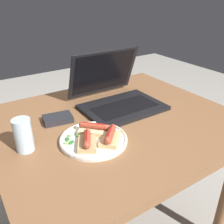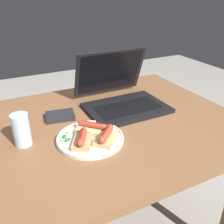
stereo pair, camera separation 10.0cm
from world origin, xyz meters
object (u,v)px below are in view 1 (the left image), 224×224
Objects in this scene: plate at (94,139)px; external_drive at (58,119)px; laptop at (117,97)px; drinking_glass at (23,135)px.

plate is 1.91× the size of external_drive.
plate is 0.22m from external_drive.
external_drive is (-0.30, 0.01, -0.03)m from laptop.
drinking_glass is 0.92× the size of external_drive.
external_drive is (0.17, 0.13, -0.05)m from drinking_glass.
laptop is 0.30m from external_drive.
external_drive is at bearing 37.42° from drinking_glass.
laptop is 0.49m from drinking_glass.
plate is (-0.25, -0.21, -0.04)m from laptop.
external_drive reaches higher than plate.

